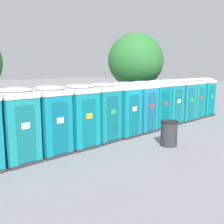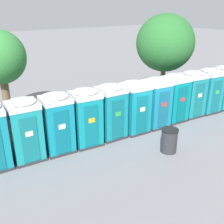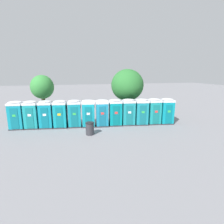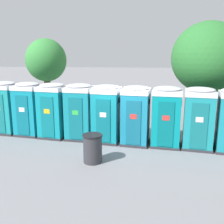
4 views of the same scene
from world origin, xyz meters
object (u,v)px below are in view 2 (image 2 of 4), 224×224
Objects in this scene: portapotty_1 at (25,130)px; portapotty_9 at (209,90)px; portapotty_6 at (156,102)px; portapotty_2 at (57,123)px; portapotty_4 at (111,111)px; portapotty_5 at (135,107)px; portapotty_7 at (175,98)px; portapotty_3 at (86,117)px; street_tree_0 at (165,43)px; street_tree_1 at (0,58)px; portapotty_10 at (223,87)px; portapotty_8 at (192,94)px; trash_can at (169,140)px.

portapotty_1 and portapotty_9 have the same top height.
portapotty_9 is at bearing -7.38° from portapotty_6.
portapotty_4 is (2.55, -0.35, -0.00)m from portapotty_2.
portapotty_2 and portapotty_4 have the same top height.
portapotty_7 is (2.56, -0.28, -0.00)m from portapotty_5.
portapotty_3 is 7.96m from street_tree_0.
portapotty_7 is at bearing -37.43° from street_tree_1.
street_tree_0 is (3.48, 2.70, 2.35)m from portapotty_6.
portapotty_4 is at bearing -5.62° from portapotty_3.
portapotty_4 is at bearing -7.84° from portapotty_2.
portapotty_10 is at bearing -28.54° from street_tree_1.
street_tree_1 reaches higher than portapotty_8.
portapotty_2 is at bearing -81.87° from street_tree_1.
portapotty_6 is 4.99m from street_tree_0.
street_tree_0 is (8.57, 1.90, 2.35)m from portapotty_2.
portapotty_6 is at bearing -10.01° from portapotty_4.
trash_can is at bearing -60.34° from street_tree_1.
portapotty_4 is 1.00× the size of portapotty_8.
portapotty_6 is at bearing 173.03° from portapotty_10.
portapotty_6 is 3.87m from portapotty_9.
portapotty_2 is 9.09m from street_tree_0.
portapotty_7 is at bearing 36.71° from trash_can.
portapotty_7 and portapotty_8 have the same top height.
portapotty_3 is 5.49m from street_tree_1.
portapotty_4 and portapotty_6 have the same top height.
trash_can is (-2.78, -2.07, -0.76)m from portapotty_7.
street_tree_1 is (-7.02, 5.37, 2.09)m from portapotty_7.
portapotty_4 is at bearing -56.51° from street_tree_1.
portapotty_7 is at bearing -4.34° from portapotty_6.
portapotty_6 is at bearing 175.66° from portapotty_7.
portapotty_2 is 1.29m from portapotty_3.
portapotty_7 is at bearing 171.10° from portapotty_9.
trash_can is at bearing -32.93° from portapotty_1.
portapotty_7 is 1.00× the size of portapotty_10.
street_tree_1 is at bearing 137.38° from portapotty_6.
portapotty_1 is at bearing 171.73° from portapotty_9.
portapotty_8 is at bearing -5.56° from portapotty_6.
street_tree_1 reaches higher than portapotty_2.
portapotty_6 is 2.58m from portapotty_8.
portapotty_3 is at bearing 172.04° from portapotty_9.
portapotty_8 is 0.53× the size of street_tree_1.
portapotty_2 is 1.00× the size of portapotty_10.
street_tree_1 is at bearing 119.66° from trash_can.
portapotty_2 and portapotty_10 have the same top height.
portapotty_2 and portapotty_9 have the same top height.
portapotty_5 is at bearing 172.78° from portapotty_10.
portapotty_4 is at bearing -8.01° from portapotty_1.
street_tree_0 reaches higher than portapotty_5.
street_tree_0 is (6.02, 2.25, 2.35)m from portapotty_4.
trash_can is (4.24, -7.44, -2.85)m from street_tree_1.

